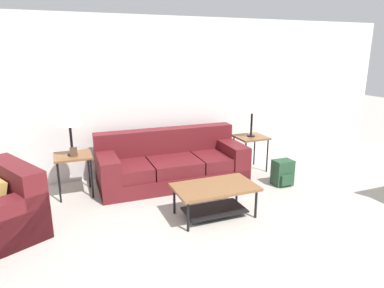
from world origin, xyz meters
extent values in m
cube|color=white|center=(0.00, 4.10, 1.30)|extent=(9.09, 0.06, 2.60)
cube|color=maroon|center=(-0.12, 3.41, 0.11)|extent=(2.32, 0.99, 0.22)
cube|color=maroon|center=(-0.89, 3.41, 0.32)|extent=(0.76, 0.87, 0.20)
cube|color=maroon|center=(-0.12, 3.39, 0.32)|extent=(0.76, 0.87, 0.20)
cube|color=maroon|center=(0.65, 3.38, 0.32)|extent=(0.76, 0.87, 0.20)
cube|color=maroon|center=(-0.12, 3.76, 0.62)|extent=(2.31, 0.30, 0.40)
cube|color=maroon|center=(-1.14, 3.43, 0.29)|extent=(0.30, 0.95, 0.58)
cube|color=maroon|center=(0.89, 3.40, 0.29)|extent=(0.30, 0.95, 0.58)
cube|color=maroon|center=(-2.27, 2.75, 0.60)|extent=(0.71, 1.06, 0.40)
cube|color=maroon|center=(-2.42, 2.23, 0.28)|extent=(1.01, 0.68, 0.56)
cube|color=brown|center=(0.01, 2.14, 0.39)|extent=(1.04, 0.61, 0.04)
cylinder|color=black|center=(-0.45, 1.89, 0.19)|extent=(0.03, 0.03, 0.38)
cylinder|color=black|center=(0.47, 1.89, 0.19)|extent=(0.03, 0.03, 0.38)
cylinder|color=black|center=(-0.45, 2.38, 0.19)|extent=(0.03, 0.03, 0.38)
cylinder|color=black|center=(0.47, 2.38, 0.19)|extent=(0.03, 0.03, 0.38)
cube|color=black|center=(0.01, 2.14, 0.08)|extent=(0.78, 0.43, 0.02)
cube|color=brown|center=(-1.60, 3.50, 0.60)|extent=(0.52, 0.50, 0.03)
cylinder|color=black|center=(-1.82, 3.29, 0.29)|extent=(0.03, 0.03, 0.58)
cylinder|color=black|center=(-1.38, 3.29, 0.29)|extent=(0.03, 0.03, 0.58)
cylinder|color=black|center=(-1.82, 3.71, 0.29)|extent=(0.03, 0.03, 0.58)
cylinder|color=black|center=(-1.38, 3.71, 0.29)|extent=(0.03, 0.03, 0.58)
cube|color=brown|center=(1.35, 3.50, 0.60)|extent=(0.52, 0.50, 0.03)
cylinder|color=black|center=(1.13, 3.29, 0.29)|extent=(0.03, 0.03, 0.58)
cylinder|color=black|center=(1.57, 3.29, 0.29)|extent=(0.03, 0.03, 0.58)
cylinder|color=black|center=(1.13, 3.71, 0.29)|extent=(0.03, 0.03, 0.58)
cylinder|color=black|center=(1.57, 3.71, 0.29)|extent=(0.03, 0.03, 0.58)
cylinder|color=black|center=(-1.60, 3.50, 0.62)|extent=(0.14, 0.14, 0.02)
cylinder|color=black|center=(-1.60, 3.50, 0.84)|extent=(0.04, 0.04, 0.42)
cone|color=white|center=(-1.60, 3.50, 1.15)|extent=(0.34, 0.34, 0.22)
cylinder|color=black|center=(1.35, 3.50, 0.62)|extent=(0.14, 0.14, 0.02)
cylinder|color=black|center=(1.35, 3.50, 0.84)|extent=(0.04, 0.04, 0.42)
cone|color=white|center=(1.35, 3.50, 1.15)|extent=(0.34, 0.34, 0.22)
cube|color=#23472D|center=(1.46, 2.69, 0.20)|extent=(0.30, 0.22, 0.40)
cube|color=#23472D|center=(1.46, 2.56, 0.12)|extent=(0.22, 0.05, 0.16)
cylinder|color=#23472D|center=(1.38, 2.83, 0.22)|extent=(0.02, 0.02, 0.30)
cylinder|color=#23472D|center=(1.54, 2.83, 0.22)|extent=(0.02, 0.02, 0.30)
cube|color=#4C3828|center=(-1.58, 3.43, 0.68)|extent=(0.10, 0.04, 0.13)
camera|label=1|loc=(-1.75, -1.48, 2.06)|focal=32.00mm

